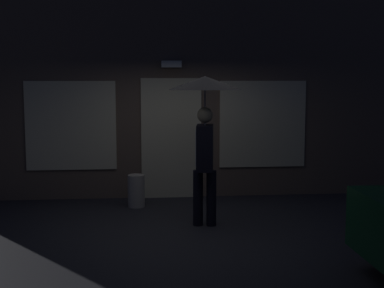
# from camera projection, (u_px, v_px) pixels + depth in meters

# --- Properties ---
(ground_plane) EXTENTS (18.00, 18.00, 0.00)m
(ground_plane) POSITION_uv_depth(u_px,v_px,m) (180.00, 230.00, 7.96)
(ground_plane) COLOR #26262B
(building_facade) EXTENTS (8.51, 0.48, 4.59)m
(building_facade) POSITION_uv_depth(u_px,v_px,m) (170.00, 74.00, 10.00)
(building_facade) COLOR brown
(building_facade) RESTS_ON ground
(person_with_umbrella) EXTENTS (1.07, 1.07, 2.23)m
(person_with_umbrella) POSITION_uv_depth(u_px,v_px,m) (205.00, 111.00, 7.99)
(person_with_umbrella) COLOR black
(person_with_umbrella) RESTS_ON ground
(sidewalk_bollard) EXTENTS (0.29, 0.29, 0.56)m
(sidewalk_bollard) POSITION_uv_depth(u_px,v_px,m) (136.00, 191.00, 9.34)
(sidewalk_bollard) COLOR #B2A899
(sidewalk_bollard) RESTS_ON ground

